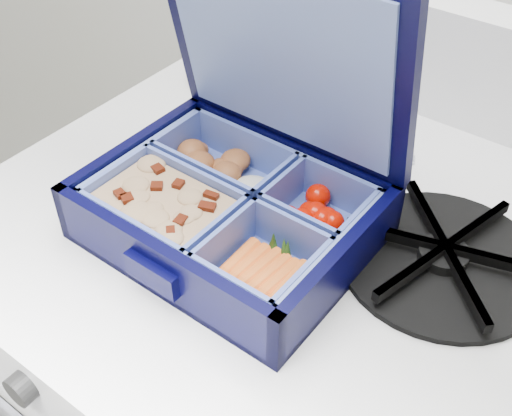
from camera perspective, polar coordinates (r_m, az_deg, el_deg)
The scene contains 4 objects.
bento_box at distance 0.57m, azimuth -2.33°, elevation -0.31°, with size 0.24×0.19×0.06m, color black, non-canonical shape.
burner_grate at distance 0.58m, azimuth 16.37°, elevation -3.81°, with size 0.18×0.18×0.03m, color black.
burner_grate_rear at distance 0.82m, azimuth 0.41°, elevation 12.41°, with size 0.18×0.18×0.02m, color black.
fork at distance 0.68m, azimuth 5.51°, elevation 4.61°, with size 0.02×0.18×0.01m, color silver, non-canonical shape.
Camera 1 is at (0.50, 1.31, 1.24)m, focal length 45.00 mm.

